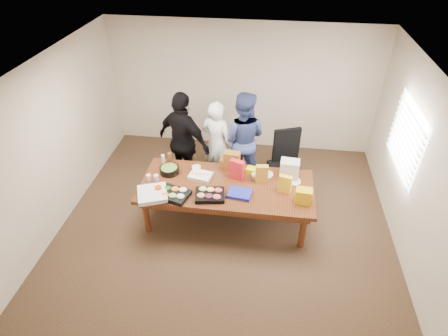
# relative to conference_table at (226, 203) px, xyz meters

# --- Properties ---
(floor) EXTENTS (5.50, 5.00, 0.02)m
(floor) POSITION_rel_conference_table_xyz_m (0.00, 0.00, -0.39)
(floor) COLOR #47301E
(floor) RESTS_ON ground
(ceiling) EXTENTS (5.50, 5.00, 0.02)m
(ceiling) POSITION_rel_conference_table_xyz_m (0.00, 0.00, 2.33)
(ceiling) COLOR white
(ceiling) RESTS_ON wall_back
(wall_back) EXTENTS (5.50, 0.04, 2.70)m
(wall_back) POSITION_rel_conference_table_xyz_m (0.00, 2.50, 0.98)
(wall_back) COLOR beige
(wall_back) RESTS_ON floor
(wall_front) EXTENTS (5.50, 0.04, 2.70)m
(wall_front) POSITION_rel_conference_table_xyz_m (0.00, -2.50, 0.98)
(wall_front) COLOR beige
(wall_front) RESTS_ON floor
(wall_left) EXTENTS (0.04, 5.00, 2.70)m
(wall_left) POSITION_rel_conference_table_xyz_m (-2.75, 0.00, 0.98)
(wall_left) COLOR beige
(wall_left) RESTS_ON floor
(wall_right) EXTENTS (0.04, 5.00, 2.70)m
(wall_right) POSITION_rel_conference_table_xyz_m (2.75, 0.00, 0.98)
(wall_right) COLOR beige
(wall_right) RESTS_ON floor
(window_panel) EXTENTS (0.03, 1.40, 1.10)m
(window_panel) POSITION_rel_conference_table_xyz_m (2.72, 0.60, 1.12)
(window_panel) COLOR white
(window_panel) RESTS_ON wall_right
(window_blinds) EXTENTS (0.04, 1.36, 1.00)m
(window_blinds) POSITION_rel_conference_table_xyz_m (2.68, 0.60, 1.12)
(window_blinds) COLOR beige
(window_blinds) RESTS_ON wall_right
(conference_table) EXTENTS (2.80, 1.20, 0.75)m
(conference_table) POSITION_rel_conference_table_xyz_m (0.00, 0.00, 0.00)
(conference_table) COLOR #4C1C0F
(conference_table) RESTS_ON floor
(office_chair) EXTENTS (0.77, 0.77, 1.17)m
(office_chair) POSITION_rel_conference_table_xyz_m (0.95, 0.90, 0.21)
(office_chair) COLOR black
(office_chair) RESTS_ON floor
(person_center) EXTENTS (0.72, 0.59, 1.69)m
(person_center) POSITION_rel_conference_table_xyz_m (-0.32, 1.08, 0.47)
(person_center) COLOR white
(person_center) RESTS_ON floor
(person_right) EXTENTS (0.94, 0.75, 1.84)m
(person_right) POSITION_rel_conference_table_xyz_m (0.14, 1.19, 0.54)
(person_right) COLOR navy
(person_right) RESTS_ON floor
(person_left) EXTENTS (1.21, 0.94, 1.91)m
(person_left) POSITION_rel_conference_table_xyz_m (-0.89, 0.87, 0.58)
(person_left) COLOR black
(person_left) RESTS_ON floor
(veggie_tray) EXTENTS (0.53, 0.47, 0.07)m
(veggie_tray) POSITION_rel_conference_table_xyz_m (-0.77, -0.38, 0.41)
(veggie_tray) COLOR black
(veggie_tray) RESTS_ON conference_table
(fruit_tray) EXTENTS (0.50, 0.42, 0.07)m
(fruit_tray) POSITION_rel_conference_table_xyz_m (-0.22, -0.32, 0.41)
(fruit_tray) COLOR black
(fruit_tray) RESTS_ON conference_table
(sheet_cake) EXTENTS (0.41, 0.34, 0.06)m
(sheet_cake) POSITION_rel_conference_table_xyz_m (-0.46, 0.15, 0.41)
(sheet_cake) COLOR white
(sheet_cake) RESTS_ON conference_table
(salad_bowl) EXTENTS (0.38, 0.38, 0.11)m
(salad_bowl) POSITION_rel_conference_table_xyz_m (-1.00, 0.21, 0.43)
(salad_bowl) COLOR black
(salad_bowl) RESTS_ON conference_table
(chip_bag_blue) EXTENTS (0.39, 0.32, 0.05)m
(chip_bag_blue) POSITION_rel_conference_table_xyz_m (0.23, -0.21, 0.40)
(chip_bag_blue) COLOR #1E259B
(chip_bag_blue) RESTS_ON conference_table
(chip_bag_red) EXTENTS (0.26, 0.18, 0.35)m
(chip_bag_red) POSITION_rel_conference_table_xyz_m (0.14, 0.21, 0.55)
(chip_bag_red) COLOR red
(chip_bag_red) RESTS_ON conference_table
(chip_bag_yellow) EXTENTS (0.22, 0.13, 0.30)m
(chip_bag_yellow) POSITION_rel_conference_table_xyz_m (0.92, -0.03, 0.53)
(chip_bag_yellow) COLOR yellow
(chip_bag_yellow) RESTS_ON conference_table
(chip_bag_orange) EXTENTS (0.21, 0.11, 0.31)m
(chip_bag_orange) POSITION_rel_conference_table_xyz_m (0.55, 0.18, 0.53)
(chip_bag_orange) COLOR #C48826
(chip_bag_orange) RESTS_ON conference_table
(mayo_jar) EXTENTS (0.10, 0.10, 0.14)m
(mayo_jar) POSITION_rel_conference_table_xyz_m (0.17, 0.49, 0.44)
(mayo_jar) COLOR silver
(mayo_jar) RESTS_ON conference_table
(mustard_bottle) EXTENTS (0.07, 0.07, 0.16)m
(mustard_bottle) POSITION_rel_conference_table_xyz_m (0.10, 0.48, 0.45)
(mustard_bottle) COLOR yellow
(mustard_bottle) RESTS_ON conference_table
(dressing_bottle) EXTENTS (0.09, 0.09, 0.21)m
(dressing_bottle) POSITION_rel_conference_table_xyz_m (-1.06, 0.48, 0.48)
(dressing_bottle) COLOR brown
(dressing_bottle) RESTS_ON conference_table
(ranch_bottle) EXTENTS (0.07, 0.07, 0.18)m
(ranch_bottle) POSITION_rel_conference_table_xyz_m (-1.17, 0.45, 0.47)
(ranch_bottle) COLOR silver
(ranch_bottle) RESTS_ON conference_table
(banana_bunch) EXTENTS (0.27, 0.19, 0.08)m
(banana_bunch) POSITION_rel_conference_table_xyz_m (0.40, 0.41, 0.42)
(banana_bunch) COLOR #F3F702
(banana_bunch) RESTS_ON conference_table
(bread_loaf) EXTENTS (0.34, 0.22, 0.13)m
(bread_loaf) POSITION_rel_conference_table_xyz_m (-0.03, 0.52, 0.44)
(bread_loaf) COLOR brown
(bread_loaf) RESTS_ON conference_table
(kraft_bag) EXTENTS (0.28, 0.17, 0.35)m
(kraft_bag) POSITION_rel_conference_table_xyz_m (0.03, 0.44, 0.55)
(kraft_bag) COLOR brown
(kraft_bag) RESTS_ON conference_table
(red_cup) EXTENTS (0.13, 0.13, 0.13)m
(red_cup) POSITION_rel_conference_table_xyz_m (-1.03, -0.34, 0.44)
(red_cup) COLOR #C82D00
(red_cup) RESTS_ON conference_table
(clear_cup_a) EXTENTS (0.08, 0.08, 0.11)m
(clear_cup_a) POSITION_rel_conference_table_xyz_m (-1.28, -0.04, 0.43)
(clear_cup_a) COLOR silver
(clear_cup_a) RESTS_ON conference_table
(clear_cup_b) EXTENTS (0.10, 0.10, 0.11)m
(clear_cup_b) POSITION_rel_conference_table_xyz_m (-1.16, -0.03, 0.43)
(clear_cup_b) COLOR silver
(clear_cup_b) RESTS_ON conference_table
(pizza_box_lower) EXTENTS (0.57, 0.57, 0.05)m
(pizza_box_lower) POSITION_rel_conference_table_xyz_m (-1.11, -0.42, 0.40)
(pizza_box_lower) COLOR white
(pizza_box_lower) RESTS_ON conference_table
(pizza_box_upper) EXTENTS (0.57, 0.57, 0.05)m
(pizza_box_upper) POSITION_rel_conference_table_xyz_m (-1.10, -0.45, 0.45)
(pizza_box_upper) COLOR silver
(pizza_box_upper) RESTS_ON pizza_box_lower
(plate_a) EXTENTS (0.25, 0.25, 0.01)m
(plate_a) POSITION_rel_conference_table_xyz_m (1.07, 0.25, 0.38)
(plate_a) COLOR silver
(plate_a) RESTS_ON conference_table
(plate_b) EXTENTS (0.28, 0.28, 0.01)m
(plate_b) POSITION_rel_conference_table_xyz_m (0.63, 0.38, 0.38)
(plate_b) COLOR silver
(plate_b) RESTS_ON conference_table
(dip_bowl_a) EXTENTS (0.16, 0.16, 0.07)m
(dip_bowl_a) POSITION_rel_conference_table_xyz_m (0.46, 0.27, 0.41)
(dip_bowl_a) COLOR beige
(dip_bowl_a) RESTS_ON conference_table
(dip_bowl_b) EXTENTS (0.19, 0.19, 0.06)m
(dip_bowl_b) POSITION_rel_conference_table_xyz_m (-0.57, 0.35, 0.41)
(dip_bowl_b) COLOR silver
(dip_bowl_b) RESTS_ON conference_table
(grocery_bag_white) EXTENTS (0.32, 0.24, 0.33)m
(grocery_bag_white) POSITION_rel_conference_table_xyz_m (0.99, 0.35, 0.54)
(grocery_bag_white) COLOR silver
(grocery_bag_white) RESTS_ON conference_table
(grocery_bag_yellow) EXTENTS (0.26, 0.19, 0.24)m
(grocery_bag_yellow) POSITION_rel_conference_table_xyz_m (1.20, -0.25, 0.50)
(grocery_bag_yellow) COLOR #E5B10E
(grocery_bag_yellow) RESTS_ON conference_table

